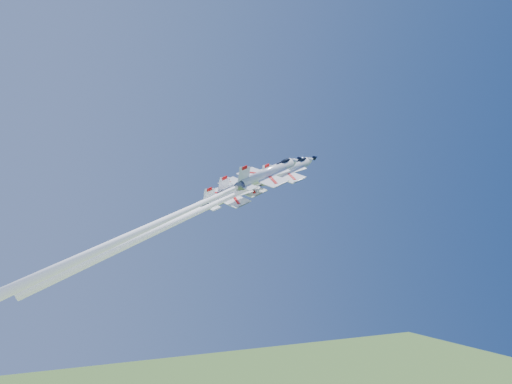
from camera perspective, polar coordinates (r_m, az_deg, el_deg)
name	(u,v)px	position (r m, az deg, el deg)	size (l,w,h in m)	color
jet_lead	(202,210)	(101.96, -5.46, -1.79)	(44.80, 21.01, 43.48)	white
jet_left	(157,224)	(103.63, -9.91, -3.19)	(46.76, 21.59, 44.52)	white
jet_right	(170,218)	(94.68, -8.62, -2.54)	(46.52, 21.74, 44.95)	white
jet_slot	(179,218)	(102.34, -7.67, -2.59)	(33.34, 15.07, 27.41)	white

